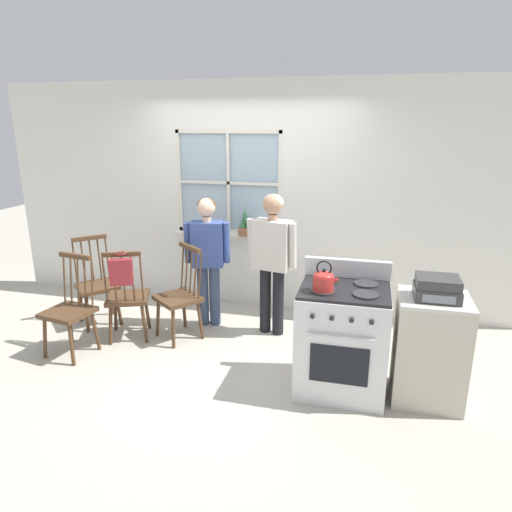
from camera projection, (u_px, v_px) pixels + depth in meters
ground_plane at (216, 355)px, 4.54m from camera, size 16.00×16.00×0.00m
wall_back at (253, 199)px, 5.46m from camera, size 6.40×0.16×2.70m
chair_by_window at (127, 298)px, 4.79m from camera, size 0.54×0.53×1.00m
chair_near_wall at (180, 297)px, 4.81m from camera, size 0.58×0.57×1.00m
chair_center_cluster at (97, 286)px, 5.15m from camera, size 0.58×0.58×1.00m
chair_near_stove at (70, 311)px, 4.46m from camera, size 0.48×0.47×1.00m
person_elderly_left at (208, 251)px, 4.99m from camera, size 0.51×0.29×1.45m
person_teen_center at (272, 251)px, 4.77m from camera, size 0.56×0.29×1.53m
stove at (342, 338)px, 3.86m from camera, size 0.74×0.68×1.08m
kettle at (324, 280)px, 3.62m from camera, size 0.21×0.17×0.25m
potted_plant at (245, 227)px, 5.49m from camera, size 0.15×0.15×0.35m
handbag at (121, 271)px, 4.46m from camera, size 0.24×0.24×0.31m
side_counter at (429, 349)px, 3.71m from camera, size 0.55×0.50×0.90m
stereo at (437, 288)px, 3.54m from camera, size 0.34×0.29×0.18m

